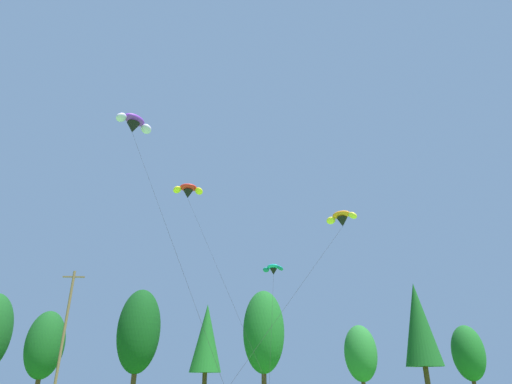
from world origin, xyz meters
The scene contains 12 objects.
treeline_tree_b centered at (-23.69, 54.68, 6.13)m, with size 4.54×4.54×10.14m.
treeline_tree_c centered at (-12.61, 54.89, 7.87)m, with size 5.31×5.31×13.00m.
treeline_tree_d centered at (-4.24, 58.83, 7.45)m, with size 4.22×4.22×11.89m.
treeline_tree_e centered at (3.29, 55.88, 8.03)m, with size 5.38×5.38×13.26m.
treeline_tree_f centered at (15.94, 55.86, 5.38)m, with size 4.20×4.20×8.89m.
treeline_tree_g centered at (24.28, 55.72, 9.15)m, with size 4.81×4.81×14.60m.
treeline_tree_h centered at (32.03, 58.61, 5.65)m, with size 4.32×4.32×9.33m.
utility_pole centered at (-17.42, 42.44, 6.48)m, with size 2.20×0.26×12.41m.
parafoil_kite_high_orange centered at (7.23, 29.15, 13.91)m, with size 10.19×10.80×12.94m.
parafoil_kite_mid_teal centered at (2.48, 36.40, 11.49)m, with size 2.63×11.62×10.37m.
parafoil_kite_far_purple centered at (-10.17, 29.57, 22.28)m, with size 9.99×11.53×21.57m.
parafoil_kite_low_red_yellow centered at (-6.09, 39.12, 20.39)m, with size 8.62×14.26×19.49m.
Camera 1 is at (-1.87, -2.18, 1.99)m, focal length 29.91 mm.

